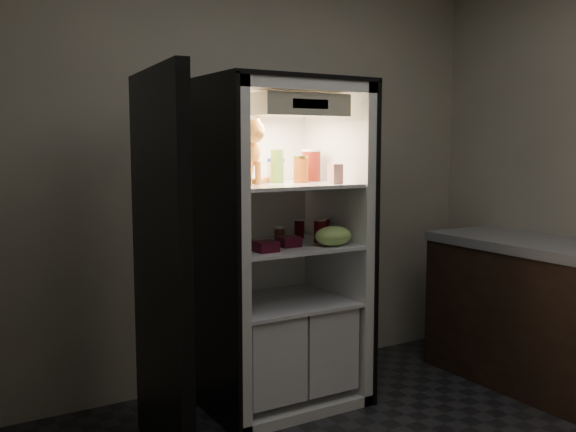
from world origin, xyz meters
The scene contains 16 objects.
room_shell centered at (0.00, 0.00, 1.62)m, with size 3.60×3.60×3.60m.
refrigerator centered at (0.00, 1.38, 0.79)m, with size 0.90×0.72×1.88m.
fridge_door centered at (-0.85, 0.98, 0.91)m, with size 0.15×0.87×1.85m.
tabby_cat centered at (-0.22, 1.38, 1.43)m, with size 0.34×0.38×0.39m.
parmesan_shaker centered at (-0.01, 1.35, 1.39)m, with size 0.07×0.07×0.19m.
mayo_tub centered at (0.01, 1.41, 1.36)m, with size 0.10×0.10×0.14m.
salsa_jar centered at (0.13, 1.32, 1.37)m, with size 0.09×0.09×0.15m.
pepper_jar centered at (0.26, 1.41, 1.39)m, with size 0.11×0.11×0.19m.
cream_carton centered at (0.24, 1.13, 1.35)m, with size 0.06×0.06×0.11m, color white.
soda_can_a centered at (0.21, 1.47, 1.00)m, with size 0.06×0.06×0.11m.
soda_can_b centered at (0.31, 1.35, 1.00)m, with size 0.07×0.07×0.13m.
soda_can_c centered at (0.23, 1.27, 1.01)m, with size 0.07×0.07×0.13m.
condiment_jar centered at (0.04, 1.41, 0.98)m, with size 0.06×0.06×0.09m.
grape_bag centered at (0.22, 1.12, 1.00)m, with size 0.22×0.16×0.11m, color #8EC75D.
berry_box_left centered at (-0.20, 1.14, 0.97)m, with size 0.11×0.11×0.06m, color #4E0D1D.
berry_box_right centered at (-0.01, 1.23, 0.97)m, with size 0.11×0.11×0.06m, color #4E0D1D.
Camera 1 is at (-1.85, -1.81, 1.51)m, focal length 40.00 mm.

